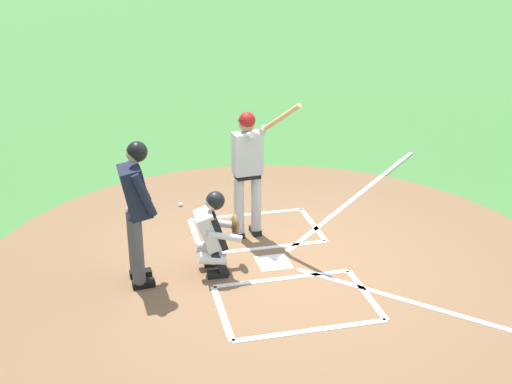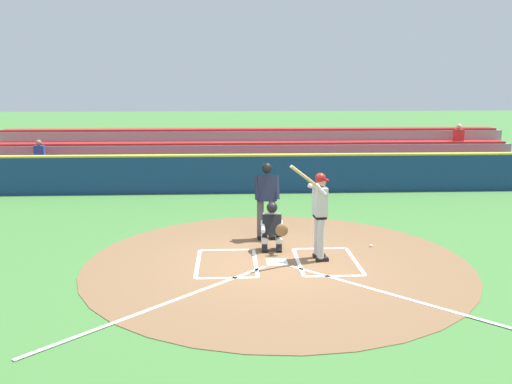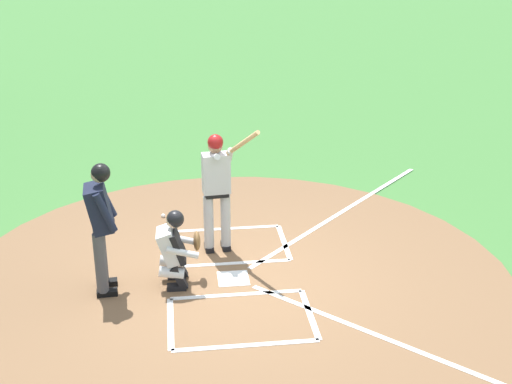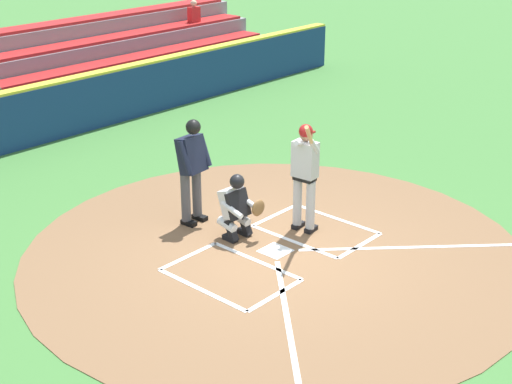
{
  "view_description": "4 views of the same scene",
  "coord_description": "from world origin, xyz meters",
  "px_view_note": "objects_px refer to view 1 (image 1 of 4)",
  "views": [
    {
      "loc": [
        7.4,
        -2.0,
        4.08
      ],
      "look_at": [
        0.05,
        -0.25,
        1.08
      ],
      "focal_mm": 44.98,
      "sensor_mm": 36.0,
      "label": 1
    },
    {
      "loc": [
        0.99,
        10.94,
        3.72
      ],
      "look_at": [
        0.38,
        -1.23,
        1.27
      ],
      "focal_mm": 38.61,
      "sensor_mm": 36.0,
      "label": 2
    },
    {
      "loc": [
        8.82,
        -0.77,
        5.01
      ],
      "look_at": [
        -0.42,
        0.38,
        1.16
      ],
      "focal_mm": 49.87,
      "sensor_mm": 36.0,
      "label": 3
    },
    {
      "loc": [
        8.13,
        6.86,
        5.45
      ],
      "look_at": [
        -0.1,
        -0.5,
        0.86
      ],
      "focal_mm": 52.52,
      "sensor_mm": 36.0,
      "label": 4
    }
  ],
  "objects_px": {
    "plate_umpire": "(136,204)",
    "baseball": "(180,205)",
    "batter": "(248,166)",
    "catcher": "(215,231)"
  },
  "relations": [
    {
      "from": "plate_umpire",
      "to": "baseball",
      "type": "relative_size",
      "value": 25.2
    },
    {
      "from": "batter",
      "to": "baseball",
      "type": "height_order",
      "value": "batter"
    },
    {
      "from": "plate_umpire",
      "to": "baseball",
      "type": "height_order",
      "value": "plate_umpire"
    },
    {
      "from": "batter",
      "to": "catcher",
      "type": "relative_size",
      "value": 1.88
    },
    {
      "from": "batter",
      "to": "plate_umpire",
      "type": "relative_size",
      "value": 1.14
    },
    {
      "from": "batter",
      "to": "baseball",
      "type": "distance_m",
      "value": 1.91
    },
    {
      "from": "catcher",
      "to": "baseball",
      "type": "distance_m",
      "value": 2.35
    },
    {
      "from": "plate_umpire",
      "to": "baseball",
      "type": "distance_m",
      "value": 2.68
    },
    {
      "from": "batter",
      "to": "baseball",
      "type": "xyz_separation_m",
      "value": [
        -1.35,
        -0.84,
        -1.06
      ]
    },
    {
      "from": "batter",
      "to": "catcher",
      "type": "bearing_deg",
      "value": -35.12
    }
  ]
}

